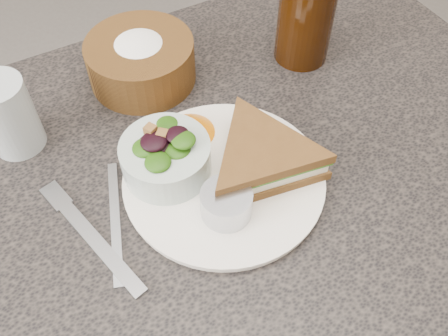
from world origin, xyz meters
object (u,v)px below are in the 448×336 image
dressing_ramekin (226,203)px  cola_glass (306,17)px  dining_table (219,290)px  salad_bowl (165,154)px  sandwich (262,158)px  water_glass (8,115)px  bread_basket (140,55)px  dinner_plate (224,179)px

dressing_ramekin → cola_glass: bearing=39.9°
dining_table → cola_glass: size_ratio=6.97×
dining_table → salad_bowl: 0.42m
sandwich → salad_bowl: salad_bowl is taller
salad_bowl → water_glass: 0.22m
dressing_ramekin → bread_basket: (0.01, 0.28, 0.02)m
water_glass → dressing_ramekin: bearing=-51.9°
dressing_ramekin → bread_basket: size_ratio=0.39×
dinner_plate → dressing_ramekin: (-0.02, -0.05, 0.02)m
salad_bowl → bread_basket: size_ratio=0.71×
dining_table → cola_glass: 0.52m
dinner_plate → sandwich: (0.05, -0.01, 0.03)m
cola_glass → salad_bowl: bearing=-157.8°
bread_basket → sandwich: bearing=-76.0°
dinner_plate → cola_glass: bearing=35.4°
sandwich → dinner_plate: bearing=174.8°
dining_table → dressing_ramekin: 0.41m
water_glass → dinner_plate: bearing=-42.4°
cola_glass → dinner_plate: bearing=-144.6°
dining_table → salad_bowl: size_ratio=8.75×
dinner_plate → dressing_ramekin: bearing=-115.7°
cola_glass → water_glass: 0.44m
salad_bowl → bread_basket: (0.05, 0.19, 0.00)m
dinner_plate → salad_bowl: size_ratio=2.25×
salad_bowl → cola_glass: cola_glass is taller
dining_table → water_glass: bearing=139.9°
dining_table → bread_basket: 0.47m
dining_table → dinner_plate: bearing=-84.5°
dinner_plate → salad_bowl: salad_bowl is taller
bread_basket → salad_bowl: bearing=-103.6°
bread_basket → water_glass: size_ratio=1.50×
sandwich → water_glass: water_glass is taller
sandwich → bread_basket: 0.25m
salad_bowl → dressing_ramekin: size_ratio=1.82×
dining_table → cola_glass: bearing=32.4°
salad_bowl → water_glass: (-0.16, 0.15, 0.01)m
salad_bowl → cola_glass: (0.29, 0.12, 0.03)m
dinner_plate → dressing_ramekin: size_ratio=4.10×
bread_basket → cola_glass: 0.25m
salad_bowl → bread_basket: 0.19m
dinner_plate → cola_glass: size_ratio=1.79×
dining_table → dinner_plate: 0.38m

